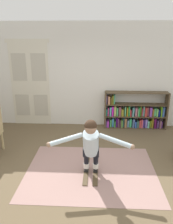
% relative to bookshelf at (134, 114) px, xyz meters
% --- Properties ---
extents(ground_plane, '(7.20, 7.20, 0.00)m').
position_rel_bookshelf_xyz_m(ground_plane, '(-1.37, -2.39, -0.42)').
color(ground_plane, brown).
extents(back_wall, '(6.00, 0.10, 2.90)m').
position_rel_bookshelf_xyz_m(back_wall, '(-1.37, 0.21, 1.03)').
color(back_wall, silver).
rests_on(back_wall, ground).
extents(double_door, '(1.22, 0.05, 2.45)m').
position_rel_bookshelf_xyz_m(double_door, '(-2.98, 0.15, 0.81)').
color(double_door, beige).
rests_on(double_door, ground).
extents(rug, '(2.50, 1.94, 0.01)m').
position_rel_bookshelf_xyz_m(rug, '(-1.15, -2.29, -0.41)').
color(rug, '#A57E77').
rests_on(rug, ground).
extents(bookshelf, '(1.76, 0.30, 1.05)m').
position_rel_bookshelf_xyz_m(bookshelf, '(0.00, 0.00, 0.00)').
color(bookshelf, brown).
rests_on(bookshelf, ground).
extents(skis_pair, '(0.28, 0.97, 0.07)m').
position_rel_bookshelf_xyz_m(skis_pair, '(-1.15, -2.26, -0.39)').
color(skis_pair, '#4B3B25').
rests_on(skis_pair, rug).
extents(person_skier, '(1.46, 0.60, 1.11)m').
position_rel_bookshelf_xyz_m(person_skier, '(-1.15, -2.46, 0.29)').
color(person_skier, white).
rests_on(person_skier, skis_pair).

